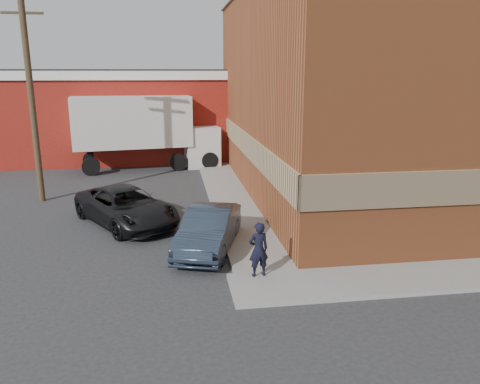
{
  "coord_description": "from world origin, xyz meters",
  "views": [
    {
      "loc": [
        -1.86,
        -11.67,
        5.42
      ],
      "look_at": [
        0.3,
        2.87,
        1.65
      ],
      "focal_mm": 35.0,
      "sensor_mm": 36.0,
      "label": 1
    }
  ],
  "objects_px": {
    "brick_building": "(397,89)",
    "suv_a": "(126,207)",
    "sedan": "(209,229)",
    "man": "(259,249)",
    "warehouse": "(106,114)",
    "utility_pole": "(30,89)",
    "box_truck": "(147,127)"
  },
  "relations": [
    {
      "from": "box_truck",
      "to": "suv_a",
      "type": "bearing_deg",
      "value": -100.12
    },
    {
      "from": "sedan",
      "to": "box_truck",
      "type": "bearing_deg",
      "value": 117.42
    },
    {
      "from": "utility_pole",
      "to": "man",
      "type": "xyz_separation_m",
      "value": [
        7.83,
        -9.25,
        -3.88
      ]
    },
    {
      "from": "warehouse",
      "to": "sedan",
      "type": "distance_m",
      "value": 18.72
    },
    {
      "from": "man",
      "to": "suv_a",
      "type": "distance_m",
      "value": 6.65
    },
    {
      "from": "brick_building",
      "to": "box_truck",
      "type": "bearing_deg",
      "value": 150.85
    },
    {
      "from": "suv_a",
      "to": "man",
      "type": "bearing_deg",
      "value": -85.62
    },
    {
      "from": "brick_building",
      "to": "suv_a",
      "type": "relative_size",
      "value": 3.76
    },
    {
      "from": "sedan",
      "to": "suv_a",
      "type": "distance_m",
      "value": 4.07
    },
    {
      "from": "brick_building",
      "to": "suv_a",
      "type": "xyz_separation_m",
      "value": [
        -12.07,
        -3.87,
        -4.01
      ]
    },
    {
      "from": "man",
      "to": "sedan",
      "type": "relative_size",
      "value": 0.37
    },
    {
      "from": "warehouse",
      "to": "man",
      "type": "distance_m",
      "value": 21.3
    },
    {
      "from": "suv_a",
      "to": "utility_pole",
      "type": "bearing_deg",
      "value": 103.81
    },
    {
      "from": "brick_building",
      "to": "suv_a",
      "type": "distance_m",
      "value": 13.29
    },
    {
      "from": "warehouse",
      "to": "utility_pole",
      "type": "bearing_deg",
      "value": -97.77
    },
    {
      "from": "utility_pole",
      "to": "box_truck",
      "type": "height_order",
      "value": "utility_pole"
    },
    {
      "from": "man",
      "to": "sedan",
      "type": "xyz_separation_m",
      "value": [
        -1.13,
        2.39,
        -0.2
      ]
    },
    {
      "from": "sedan",
      "to": "man",
      "type": "bearing_deg",
      "value": -47.48
    },
    {
      "from": "brick_building",
      "to": "box_truck",
      "type": "xyz_separation_m",
      "value": [
        -11.69,
        6.52,
        -2.29
      ]
    },
    {
      "from": "warehouse",
      "to": "man",
      "type": "bearing_deg",
      "value": -72.64
    },
    {
      "from": "warehouse",
      "to": "box_truck",
      "type": "relative_size",
      "value": 1.88
    },
    {
      "from": "man",
      "to": "sedan",
      "type": "distance_m",
      "value": 2.65
    },
    {
      "from": "man",
      "to": "suv_a",
      "type": "bearing_deg",
      "value": -63.44
    },
    {
      "from": "suv_a",
      "to": "box_truck",
      "type": "distance_m",
      "value": 10.54
    },
    {
      "from": "warehouse",
      "to": "suv_a",
      "type": "xyz_separation_m",
      "value": [
        2.43,
        -14.87,
        -2.14
      ]
    },
    {
      "from": "brick_building",
      "to": "man",
      "type": "bearing_deg",
      "value": -131.45
    },
    {
      "from": "brick_building",
      "to": "man",
      "type": "height_order",
      "value": "brick_building"
    },
    {
      "from": "brick_building",
      "to": "warehouse",
      "type": "relative_size",
      "value": 1.12
    },
    {
      "from": "brick_building",
      "to": "warehouse",
      "type": "xyz_separation_m",
      "value": [
        -14.5,
        11.0,
        -1.87
      ]
    },
    {
      "from": "sedan",
      "to": "suv_a",
      "type": "height_order",
      "value": "suv_a"
    },
    {
      "from": "utility_pole",
      "to": "box_truck",
      "type": "relative_size",
      "value": 1.04
    },
    {
      "from": "utility_pole",
      "to": "sedan",
      "type": "distance_m",
      "value": 10.42
    }
  ]
}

